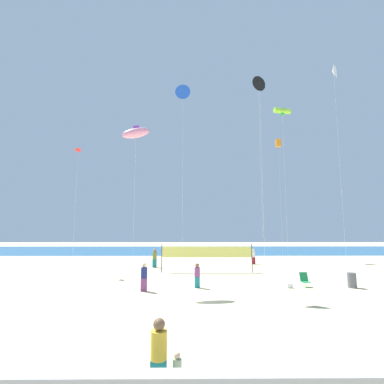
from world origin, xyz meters
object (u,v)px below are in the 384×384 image
toddler_figure (177,371)px  kite_lime_inflatable (259,85)px  folding_beach_chair (305,279)px  beachgoer_navy_shirt (144,276)px  beachgoer_plum_shirt (197,275)px  kite_black_delta (258,85)px  kite_pink_inflatable (136,133)px  beach_handbag (290,286)px  beachgoer_olive_shirt (155,257)px  volleyball_net (207,253)px  trash_barrel (352,280)px  kite_lime_tube (282,111)px  kite_red_diamond (78,153)px  kite_blue_delta (183,93)px  kite_yellow_diamond (259,96)px  kite_orange_box (278,143)px  beachgoer_white_shirt (253,256)px  mother_figure (159,353)px  kite_white_delta (334,72)px

toddler_figure → kite_lime_inflatable: (9.03, 26.48, 21.09)m
folding_beach_chair → beachgoer_navy_shirt: bearing=170.5°
beachgoer_plum_shirt → kite_black_delta: size_ratio=0.08×
kite_black_delta → beachgoer_navy_shirt: bearing=-139.9°
beachgoer_plum_shirt → kite_pink_inflatable: kite_pink_inflatable is taller
beachgoer_navy_shirt → beach_handbag: size_ratio=4.86×
beachgoer_navy_shirt → kite_black_delta: kite_black_delta is taller
toddler_figure → beachgoer_olive_shirt: beachgoer_olive_shirt is taller
folding_beach_chair → beach_handbag: folding_beach_chair is taller
beach_handbag → volleyball_net: bearing=127.7°
trash_barrel → folding_beach_chair: bearing=172.6°
beachgoer_olive_shirt → kite_lime_tube: bearing=-29.7°
beachgoer_olive_shirt → beach_handbag: beachgoer_olive_shirt is taller
kite_black_delta → kite_red_diamond: bearing=179.4°
beach_handbag → kite_blue_delta: (-6.85, 0.98, 13.33)m
kite_lime_tube → trash_barrel: bearing=-87.1°
volleyball_net → kite_yellow_diamond: 18.94m
beachgoer_navy_shirt → trash_barrel: beachgoer_navy_shirt is taller
kite_black_delta → kite_lime_tube: 4.85m
beach_handbag → kite_black_delta: (0.16, 6.98, 17.22)m
folding_beach_chair → kite_yellow_diamond: (0.38, 11.44, 18.12)m
kite_orange_box → kite_lime_tube: bearing=-103.7°
kite_orange_box → kite_red_diamond: kite_orange_box is taller
beachgoer_white_shirt → kite_pink_inflatable: 18.08m
kite_lime_inflatable → volleyball_net: bearing=-130.0°
kite_orange_box → kite_red_diamond: (-21.87, -10.03, -4.06)m
beachgoer_olive_shirt → kite_yellow_diamond: kite_yellow_diamond is taller
beachgoer_white_shirt → beach_handbag: beachgoer_white_shirt is taller
volleyball_net → kite_orange_box: kite_orange_box is taller
volleyball_net → kite_blue_delta: bearing=-110.4°
volleyball_net → kite_red_diamond: bearing=176.0°
mother_figure → kite_lime_tube: (10.57, 21.81, 15.20)m
trash_barrel → kite_pink_inflatable: bearing=177.7°
beach_handbag → kite_black_delta: 18.58m
beachgoer_plum_shirt → kite_black_delta: (6.02, 6.84, 16.54)m
kite_blue_delta → beachgoer_white_shirt: bearing=56.4°
kite_blue_delta → beach_handbag: bearing=-8.2°
kite_yellow_diamond → kite_orange_box: (3.66, 5.32, -3.90)m
kite_red_diamond → kite_lime_tube: size_ratio=0.68×
mother_figure → kite_white_delta: 28.58m
beachgoer_navy_shirt → beachgoer_white_shirt: size_ratio=1.05×
trash_barrel → kite_orange_box: bearing=86.1°
beachgoer_white_shirt → kite_yellow_diamond: size_ratio=0.08×
beachgoer_white_shirt → kite_lime_inflatable: kite_lime_inflatable is taller
beachgoer_olive_shirt → kite_lime_tube: kite_lime_tube is taller
kite_black_delta → kite_red_diamond: size_ratio=1.63×
beachgoer_plum_shirt → kite_red_diamond: (-10.82, 7.00, 9.81)m
beachgoer_white_shirt → kite_lime_tube: bearing=84.1°
toddler_figure → beachgoer_plum_shirt: bearing=113.4°
beachgoer_white_shirt → beach_handbag: (-0.37, -11.88, -0.72)m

